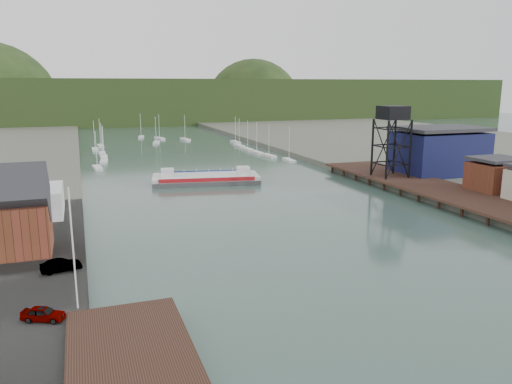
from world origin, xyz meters
TOP-DOWN VIEW (x-y plane):
  - ground at (0.00, 0.00)m, footprint 600.00×600.00m
  - east_land at (92.00, 80.00)m, footprint 120.00×400.00m
  - west_quay at (-40.00, 20.00)m, footprint 16.00×80.00m
  - west_stage at (-29.00, 0.00)m, footprint 10.00×18.00m
  - east_pier at (37.00, 45.00)m, footprint 14.00×70.00m
  - white_shed at (-44.00, 50.00)m, footprint 18.00×12.00m
  - flagpole at (-33.00, 10.00)m, footprint 0.16×0.16m
  - lift_tower at (35.00, 58.00)m, footprint 6.50×6.50m
  - blue_shed at (50.00, 60.00)m, footprint 20.50×14.50m
  - marina_sailboats at (0.08, 138.46)m, footprint 57.71×92.65m
  - distant_hills at (-3.98, 301.35)m, footprint 500.00×120.00m
  - chain_ferry at (-3.99, 75.56)m, footprint 26.23×14.08m
  - car_west_a at (-35.97, 8.35)m, footprint 4.25×3.05m
  - car_west_b at (-34.73, 20.94)m, footprint 4.72×2.39m

SIDE VIEW (x-z plane):
  - ground at x=0.00m, z-range 0.00..0.00m
  - east_land at x=92.00m, z-range -1.60..1.60m
  - marina_sailboats at x=0.08m, z-range -0.10..0.80m
  - west_quay at x=-40.00m, z-range 0.00..1.60m
  - west_stage at x=-29.00m, z-range 0.00..1.80m
  - chain_ferry at x=-3.99m, z-range -0.76..2.82m
  - east_pier at x=37.00m, z-range 0.67..3.12m
  - car_west_a at x=-35.97m, z-range 1.60..2.94m
  - car_west_b at x=-34.73m, z-range 1.60..3.08m
  - white_shed at x=-44.00m, z-range 1.60..6.10m
  - blue_shed at x=50.00m, z-range 1.41..12.71m
  - flagpole at x=-33.00m, z-range 1.60..13.60m
  - distant_hills at x=-3.98m, z-range -29.62..50.38m
  - lift_tower at x=35.00m, z-range 7.65..23.65m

